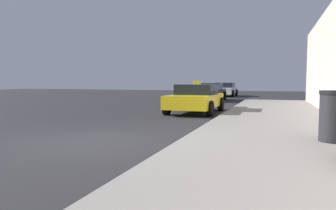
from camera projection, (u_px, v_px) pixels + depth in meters
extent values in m
plane|color=#232326|center=(96.00, 142.00, 7.28)|extent=(80.00, 80.00, 0.00)
cube|color=gray|center=(276.00, 151.00, 5.97)|extent=(4.00, 32.00, 0.15)
cylinder|color=black|center=(335.00, 118.00, 6.48)|extent=(0.60, 0.60, 0.99)
cylinder|color=black|center=(336.00, 92.00, 6.44)|extent=(0.63, 0.63, 0.08)
cube|color=yellow|center=(196.00, 101.00, 13.89)|extent=(1.83, 4.05, 0.55)
cube|color=black|center=(197.00, 89.00, 14.04)|extent=(1.61, 1.82, 0.45)
cube|color=yellow|center=(197.00, 83.00, 14.02)|extent=(0.36, 0.14, 0.16)
cylinder|color=black|center=(210.00, 109.00, 12.38)|extent=(0.22, 0.64, 0.64)
cylinder|color=black|center=(167.00, 107.00, 12.98)|extent=(0.22, 0.64, 0.64)
cylinder|color=black|center=(221.00, 104.00, 14.83)|extent=(0.22, 0.64, 0.64)
cylinder|color=black|center=(184.00, 103.00, 15.42)|extent=(0.22, 0.64, 0.64)
cube|color=black|center=(209.00, 93.00, 22.59)|extent=(1.75, 4.35, 0.55)
cube|color=black|center=(210.00, 86.00, 22.76)|extent=(1.54, 1.96, 0.45)
cylinder|color=black|center=(218.00, 97.00, 21.01)|extent=(0.22, 0.64, 0.64)
cylinder|color=black|center=(193.00, 97.00, 21.58)|extent=(0.22, 0.64, 0.64)
cylinder|color=black|center=(224.00, 96.00, 23.63)|extent=(0.22, 0.64, 0.64)
cylinder|color=black|center=(202.00, 95.00, 24.21)|extent=(0.22, 0.64, 0.64)
cube|color=white|center=(225.00, 90.00, 29.04)|extent=(1.83, 4.48, 0.55)
cube|color=black|center=(225.00, 85.00, 29.21)|extent=(1.61, 2.01, 0.45)
cylinder|color=black|center=(233.00, 94.00, 27.41)|extent=(0.22, 0.64, 0.64)
cylinder|color=black|center=(212.00, 93.00, 28.00)|extent=(0.22, 0.64, 0.64)
cylinder|color=black|center=(236.00, 92.00, 30.11)|extent=(0.22, 0.64, 0.64)
cylinder|color=black|center=(218.00, 92.00, 30.70)|extent=(0.22, 0.64, 0.64)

